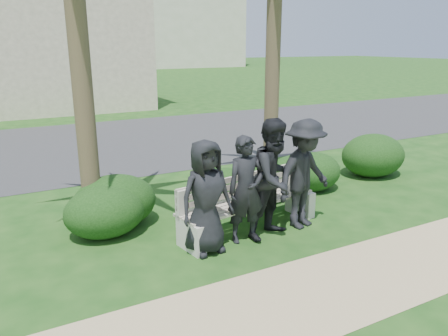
{
  "coord_description": "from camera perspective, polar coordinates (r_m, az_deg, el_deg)",
  "views": [
    {
      "loc": [
        -3.95,
        -5.51,
        3.01
      ],
      "look_at": [
        -0.45,
        1.0,
        0.9
      ],
      "focal_mm": 35.0,
      "sensor_mm": 36.0,
      "label": 1
    }
  ],
  "objects": [
    {
      "name": "man_a",
      "position": [
        6.37,
        -2.36,
        -3.83
      ],
      "size": [
        0.88,
        0.62,
        1.72
      ],
      "primitive_type": "imported",
      "rotation": [
        0.0,
        0.0,
        0.09
      ],
      "color": "black",
      "rests_on": "ground"
    },
    {
      "name": "man_d",
      "position": [
        7.35,
        10.43,
        -0.81
      ],
      "size": [
        1.33,
        0.96,
        1.85
      ],
      "primitive_type": "imported",
      "rotation": [
        0.0,
        0.0,
        0.25
      ],
      "color": "black",
      "rests_on": "ground"
    },
    {
      "name": "asphalt_street",
      "position": [
        14.4,
        -11.7,
        3.55
      ],
      "size": [
        160.0,
        8.0,
        0.01
      ],
      "primitive_type": "cube",
      "color": "#2D2D30",
      "rests_on": "ground"
    },
    {
      "name": "hedge_extra",
      "position": [
        9.45,
        11.43,
        -0.33
      ],
      "size": [
        1.28,
        1.05,
        0.83
      ],
      "primitive_type": "ellipsoid",
      "color": "black",
      "rests_on": "ground"
    },
    {
      "name": "stucco_bldg_right",
      "position": [
        23.71,
        -22.02,
        16.43
      ],
      "size": [
        8.4,
        8.4,
        7.3
      ],
      "color": "tan",
      "rests_on": "ground"
    },
    {
      "name": "hedge_e",
      "position": [
        9.3,
        9.25,
        -0.61
      ],
      "size": [
        1.21,
        1.0,
        0.79
      ],
      "primitive_type": "ellipsoid",
      "color": "black",
      "rests_on": "ground"
    },
    {
      "name": "ground",
      "position": [
        7.42,
        6.81,
        -8.11
      ],
      "size": [
        160.0,
        160.0,
        0.0
      ],
      "primitive_type": "plane",
      "color": "#154212",
      "rests_on": "ground"
    },
    {
      "name": "man_b",
      "position": [
        6.73,
        2.92,
        -2.85
      ],
      "size": [
        0.67,
        0.49,
        1.69
      ],
      "primitive_type": "imported",
      "rotation": [
        0.0,
        0.0,
        -0.15
      ],
      "color": "black",
      "rests_on": "ground"
    },
    {
      "name": "man_c",
      "position": [
        6.93,
        6.64,
        -1.37
      ],
      "size": [
        1.1,
        0.96,
        1.92
      ],
      "primitive_type": "imported",
      "rotation": [
        0.0,
        0.0,
        0.29
      ],
      "color": "black",
      "rests_on": "ground"
    },
    {
      "name": "hedge_d",
      "position": [
        8.71,
        4.89,
        -1.45
      ],
      "size": [
        1.28,
        1.05,
        0.83
      ],
      "primitive_type": "ellipsoid",
      "color": "black",
      "rests_on": "ground"
    },
    {
      "name": "hedge_a",
      "position": [
        7.65,
        -14.06,
        -4.06
      ],
      "size": [
        1.4,
        1.15,
        0.91
      ],
      "primitive_type": "ellipsoid",
      "color": "black",
      "rests_on": "ground"
    },
    {
      "name": "hedge_b",
      "position": [
        7.33,
        -15.34,
        -5.35
      ],
      "size": [
        1.29,
        1.07,
        0.84
      ],
      "primitive_type": "ellipsoid",
      "color": "black",
      "rests_on": "ground"
    },
    {
      "name": "hedge_c",
      "position": [
        8.15,
        0.16,
        -2.7
      ],
      "size": [
        1.24,
        1.03,
        0.81
      ],
      "primitive_type": "ellipsoid",
      "color": "black",
      "rests_on": "ground"
    },
    {
      "name": "footpath",
      "position": [
        6.2,
        16.63,
        -13.84
      ],
      "size": [
        30.0,
        1.6,
        0.01
      ],
      "primitive_type": "cube",
      "color": "tan",
      "rests_on": "ground"
    },
    {
      "name": "park_bench",
      "position": [
        7.27,
        3.35,
        -5.1
      ],
      "size": [
        2.64,
        1.0,
        0.89
      ],
      "rotation": [
        0.0,
        0.0,
        0.17
      ],
      "color": "#A09386",
      "rests_on": "ground"
    },
    {
      "name": "hedge_f",
      "position": [
        10.85,
        18.89,
        1.73
      ],
      "size": [
        1.56,
        1.29,
        1.02
      ],
      "primitive_type": "ellipsoid",
      "color": "black",
      "rests_on": "ground"
    }
  ]
}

